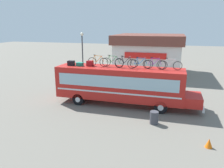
# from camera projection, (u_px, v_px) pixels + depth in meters

# --- Properties ---
(ground_plane) EXTENTS (120.00, 120.00, 0.00)m
(ground_plane) POSITION_uv_depth(u_px,v_px,m) (119.00, 104.00, 18.63)
(ground_plane) COLOR slate
(bus) EXTENTS (11.80, 2.51, 3.15)m
(bus) POSITION_uv_depth(u_px,v_px,m) (121.00, 84.00, 18.11)
(bus) COLOR red
(bus) RESTS_ON ground
(luggage_bag_1) EXTENTS (0.54, 0.41, 0.41)m
(luggage_bag_1) POSITION_uv_depth(u_px,v_px,m) (71.00, 63.00, 18.71)
(luggage_bag_1) COLOR black
(luggage_bag_1) RESTS_ON bus
(luggage_bag_2) EXTENTS (0.53, 0.41, 0.30)m
(luggage_bag_2) POSITION_uv_depth(u_px,v_px,m) (80.00, 64.00, 18.49)
(luggage_bag_2) COLOR #1E7F66
(luggage_bag_2) RESTS_ON bus
(luggage_bag_3) EXTENTS (0.50, 0.44, 0.45)m
(luggage_bag_3) POSITION_uv_depth(u_px,v_px,m) (90.00, 63.00, 18.46)
(luggage_bag_3) COLOR maroon
(luggage_bag_3) RESTS_ON bus
(rooftop_bicycle_1) EXTENTS (1.78, 0.44, 0.98)m
(rooftop_bicycle_1) POSITION_uv_depth(u_px,v_px,m) (98.00, 62.00, 18.20)
(rooftop_bicycle_1) COLOR black
(rooftop_bicycle_1) RESTS_ON bus
(rooftop_bicycle_2) EXTENTS (1.83, 0.44, 0.97)m
(rooftop_bicycle_2) POSITION_uv_depth(u_px,v_px,m) (113.00, 62.00, 18.09)
(rooftop_bicycle_2) COLOR black
(rooftop_bicycle_2) RESTS_ON bus
(rooftop_bicycle_3) EXTENTS (1.79, 0.44, 0.98)m
(rooftop_bicycle_3) POSITION_uv_depth(u_px,v_px,m) (125.00, 63.00, 17.49)
(rooftop_bicycle_3) COLOR black
(rooftop_bicycle_3) RESTS_ON bus
(rooftop_bicycle_4) EXTENTS (1.71, 0.44, 0.89)m
(rooftop_bicycle_4) POSITION_uv_depth(u_px,v_px,m) (140.00, 63.00, 17.52)
(rooftop_bicycle_4) COLOR black
(rooftop_bicycle_4) RESTS_ON bus
(rooftop_bicycle_5) EXTENTS (1.69, 0.44, 0.93)m
(rooftop_bicycle_5) POSITION_uv_depth(u_px,v_px,m) (155.00, 64.00, 17.12)
(rooftop_bicycle_5) COLOR black
(rooftop_bicycle_5) RESTS_ON bus
(rooftop_bicycle_6) EXTENTS (1.78, 0.44, 0.91)m
(rooftop_bicycle_6) POSITION_uv_depth(u_px,v_px,m) (170.00, 65.00, 16.83)
(rooftop_bicycle_6) COLOR black
(rooftop_bicycle_6) RESTS_ON bus
(roadside_building) EXTENTS (9.04, 8.87, 5.24)m
(roadside_building) POSITION_uv_depth(u_px,v_px,m) (149.00, 53.00, 30.47)
(roadside_building) COLOR silver
(roadside_building) RESTS_ON ground
(trash_bin) EXTENTS (0.58, 0.58, 0.87)m
(trash_bin) POSITION_uv_depth(u_px,v_px,m) (154.00, 118.00, 14.84)
(trash_bin) COLOR #3F3F47
(trash_bin) RESTS_ON ground
(traffic_cone) EXTENTS (0.39, 0.39, 0.53)m
(traffic_cone) POSITION_uv_depth(u_px,v_px,m) (209.00, 143.00, 11.97)
(traffic_cone) COLOR orange
(traffic_cone) RESTS_ON ground
(street_lamp) EXTENTS (0.35, 0.35, 5.67)m
(street_lamp) POSITION_uv_depth(u_px,v_px,m) (82.00, 52.00, 25.41)
(street_lamp) COLOR #38383D
(street_lamp) RESTS_ON ground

